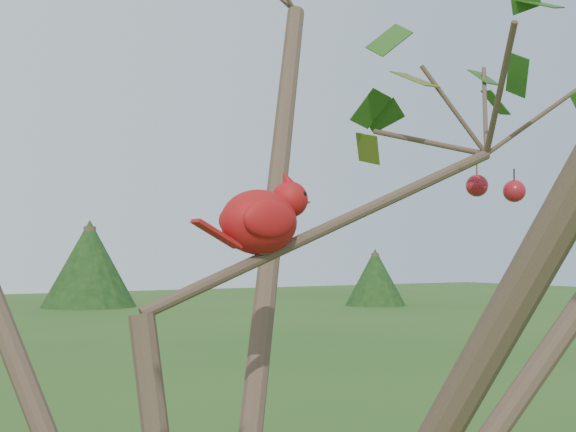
# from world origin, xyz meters

# --- Properties ---
(crabapple_tree) EXTENTS (2.35, 2.05, 2.95)m
(crabapple_tree) POSITION_xyz_m (0.03, -0.02, 2.12)
(crabapple_tree) COLOR #3B2B20
(crabapple_tree) RESTS_ON ground
(cardinal) EXTENTS (0.20, 0.10, 0.14)m
(cardinal) POSITION_xyz_m (0.13, 0.09, 2.08)
(cardinal) COLOR #B10F18
(cardinal) RESTS_ON ground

